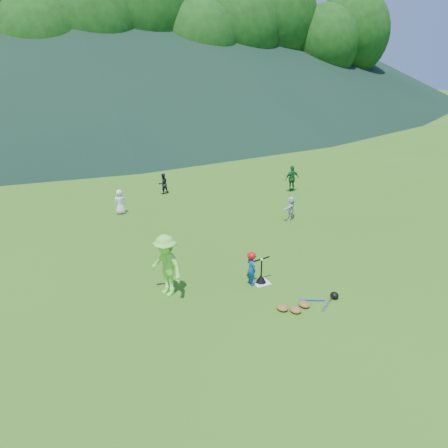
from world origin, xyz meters
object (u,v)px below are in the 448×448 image
(adult_coach, at_px, (166,265))
(equipment_pile, at_px, (305,304))
(fielder_c, at_px, (292,179))
(batter_child, at_px, (251,269))
(home_plate, at_px, (261,282))
(batting_tee, at_px, (261,279))
(fielder_d, at_px, (291,208))
(fielder_b, at_px, (163,184))
(fielder_a, at_px, (120,202))

(adult_coach, xyz_separation_m, equipment_pile, (3.01, -2.10, -0.80))
(fielder_c, bearing_deg, batter_child, 49.55)
(home_plate, relative_size, batting_tee, 0.66)
(fielder_d, distance_m, batting_tee, 5.29)
(adult_coach, distance_m, fielder_d, 7.02)
(batting_tee, bearing_deg, fielder_c, 51.41)
(batter_child, height_order, fielder_c, fielder_c)
(equipment_pile, bearing_deg, batter_child, 113.76)
(batter_child, height_order, fielder_b, batter_child)
(home_plate, bearing_deg, adult_coach, 168.28)
(fielder_b, xyz_separation_m, fielder_c, (5.56, -2.19, 0.14))
(fielder_c, height_order, fielder_d, fielder_c)
(fielder_b, bearing_deg, adult_coach, 60.77)
(fielder_c, distance_m, batting_tee, 8.97)
(fielder_d, bearing_deg, equipment_pile, 26.47)
(batter_child, distance_m, fielder_b, 9.15)
(adult_coach, xyz_separation_m, fielder_d, (6.13, 3.39, -0.40))
(fielder_a, distance_m, fielder_d, 6.81)
(fielder_a, bearing_deg, batter_child, 107.84)
(adult_coach, relative_size, equipment_pile, 0.96)
(home_plate, height_order, batting_tee, batting_tee)
(fielder_b, bearing_deg, fielder_a, 25.38)
(home_plate, height_order, equipment_pile, equipment_pile)
(fielder_d, relative_size, batting_tee, 1.37)
(fielder_c, height_order, equipment_pile, fielder_c)
(fielder_d, bearing_deg, home_plate, 14.16)
(fielder_c, bearing_deg, equipment_pile, 58.64)
(equipment_pile, bearing_deg, fielder_a, 107.25)
(fielder_c, xyz_separation_m, fielder_d, (-2.06, -3.07, -0.15))
(fielder_a, bearing_deg, fielder_c, 179.61)
(fielder_c, xyz_separation_m, batting_tee, (-5.59, -7.00, -0.48))
(batter_child, xyz_separation_m, fielder_d, (3.83, 3.88, -0.02))
(batter_child, bearing_deg, home_plate, -102.39)
(fielder_b, distance_m, equipment_pile, 10.76)
(batter_child, distance_m, batting_tee, 0.47)
(home_plate, distance_m, adult_coach, 2.80)
(adult_coach, xyz_separation_m, fielder_c, (8.19, 6.46, -0.25))
(fielder_b, relative_size, equipment_pile, 0.53)
(fielder_b, height_order, fielder_d, fielder_b)
(fielder_d, bearing_deg, adult_coach, -5.01)
(fielder_a, distance_m, fielder_b, 3.01)
(fielder_a, height_order, equipment_pile, fielder_a)
(fielder_b, distance_m, batting_tee, 9.19)
(fielder_a, relative_size, fielder_b, 1.06)
(fielder_b, xyz_separation_m, batting_tee, (-0.02, -9.19, -0.35))
(home_plate, distance_m, batting_tee, 0.12)
(batter_child, distance_m, equipment_pile, 1.81)
(equipment_pile, bearing_deg, adult_coach, 145.11)
(fielder_b, relative_size, batting_tee, 1.41)
(fielder_b, xyz_separation_m, equipment_pile, (0.38, -10.75, -0.41))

